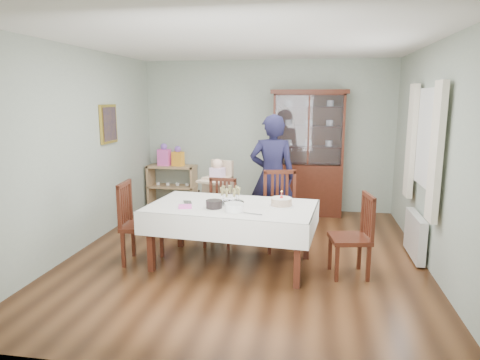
% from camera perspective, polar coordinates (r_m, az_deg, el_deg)
% --- Properties ---
extents(floor, '(5.00, 5.00, 0.00)m').
position_cam_1_polar(floor, '(5.70, 0.73, -10.06)').
color(floor, '#593319').
rests_on(floor, ground).
extents(room_shell, '(5.00, 5.00, 5.00)m').
position_cam_1_polar(room_shell, '(5.86, 1.58, 7.63)').
color(room_shell, '#9EAA99').
rests_on(room_shell, floor).
extents(dining_table, '(2.10, 1.34, 0.76)m').
position_cam_1_polar(dining_table, '(5.29, -1.11, -7.32)').
color(dining_table, '#431B10').
rests_on(dining_table, floor).
extents(china_cabinet, '(1.30, 0.48, 2.18)m').
position_cam_1_polar(china_cabinet, '(7.57, 9.06, 3.83)').
color(china_cabinet, '#431B10').
rests_on(china_cabinet, floor).
extents(sideboard, '(0.90, 0.38, 0.80)m').
position_cam_1_polar(sideboard, '(8.13, -9.00, -0.85)').
color(sideboard, tan).
rests_on(sideboard, floor).
extents(picture_frame, '(0.04, 0.48, 0.58)m').
position_cam_1_polar(picture_frame, '(6.79, -17.13, 7.15)').
color(picture_frame, gold).
rests_on(picture_frame, room_shell).
extents(window, '(0.04, 1.02, 1.22)m').
position_cam_1_polar(window, '(5.75, 23.79, 5.11)').
color(window, white).
rests_on(window, room_shell).
extents(curtain_left, '(0.07, 0.30, 1.55)m').
position_cam_1_polar(curtain_left, '(5.15, 24.69, 3.34)').
color(curtain_left, silver).
rests_on(curtain_left, room_shell).
extents(curtain_right, '(0.07, 0.30, 1.55)m').
position_cam_1_polar(curtain_right, '(6.35, 21.86, 4.81)').
color(curtain_right, silver).
rests_on(curtain_right, room_shell).
extents(radiator, '(0.10, 0.80, 0.55)m').
position_cam_1_polar(radiator, '(5.97, 22.30, -6.85)').
color(radiator, white).
rests_on(radiator, floor).
extents(chair_far_left, '(0.44, 0.44, 0.92)m').
position_cam_1_polar(chair_far_left, '(6.05, -2.68, -6.06)').
color(chair_far_left, '#431B10').
rests_on(chair_far_left, floor).
extents(chair_far_right, '(0.57, 0.57, 1.06)m').
position_cam_1_polar(chair_far_right, '(5.89, 5.54, -6.15)').
color(chair_far_right, '#431B10').
rests_on(chair_far_right, floor).
extents(chair_end_left, '(0.49, 0.49, 1.02)m').
position_cam_1_polar(chair_end_left, '(5.54, -13.03, -7.65)').
color(chair_end_left, '#431B10').
rests_on(chair_end_left, floor).
extents(chair_end_right, '(0.50, 0.50, 0.97)m').
position_cam_1_polar(chair_end_right, '(5.18, 14.52, -9.23)').
color(chair_end_right, '#431B10').
rests_on(chair_end_right, floor).
extents(woman, '(0.69, 0.48, 1.81)m').
position_cam_1_polar(woman, '(6.30, 4.32, 0.51)').
color(woman, black).
rests_on(woman, floor).
extents(high_chair, '(0.64, 0.64, 1.13)m').
position_cam_1_polar(high_chair, '(6.63, -2.98, -3.05)').
color(high_chair, black).
rests_on(high_chair, floor).
extents(champagne_tray, '(0.34, 0.34, 0.21)m').
position_cam_1_polar(champagne_tray, '(5.26, -1.31, -2.48)').
color(champagne_tray, silver).
rests_on(champagne_tray, dining_table).
extents(birthday_cake, '(0.28, 0.28, 0.20)m').
position_cam_1_polar(birthday_cake, '(5.13, 5.54, -2.98)').
color(birthday_cake, white).
rests_on(birthday_cake, dining_table).
extents(plate_stack_dark, '(0.21, 0.21, 0.09)m').
position_cam_1_polar(plate_stack_dark, '(5.05, -3.48, -3.24)').
color(plate_stack_dark, black).
rests_on(plate_stack_dark, dining_table).
extents(plate_stack_white, '(0.29, 0.29, 0.09)m').
position_cam_1_polar(plate_stack_white, '(4.90, -0.78, -3.66)').
color(plate_stack_white, white).
rests_on(plate_stack_white, dining_table).
extents(napkin_stack, '(0.19, 0.19, 0.02)m').
position_cam_1_polar(napkin_stack, '(5.12, -7.32, -3.53)').
color(napkin_stack, '#EE57BB').
rests_on(napkin_stack, dining_table).
extents(cutlery, '(0.18, 0.21, 0.01)m').
position_cam_1_polar(cutlery, '(5.34, -7.41, -2.96)').
color(cutlery, silver).
rests_on(cutlery, dining_table).
extents(cake_knife, '(0.29, 0.10, 0.01)m').
position_cam_1_polar(cake_knife, '(4.80, 1.33, -4.48)').
color(cake_knife, silver).
rests_on(cake_knife, dining_table).
extents(gift_bag_pink, '(0.23, 0.16, 0.41)m').
position_cam_1_polar(gift_bag_pink, '(8.06, -10.09, 3.21)').
color(gift_bag_pink, '#EE57BB').
rests_on(gift_bag_pink, sideboard).
extents(gift_bag_orange, '(0.23, 0.19, 0.37)m').
position_cam_1_polar(gift_bag_orange, '(7.98, -8.28, 3.06)').
color(gift_bag_orange, '#FBA527').
rests_on(gift_bag_orange, sideboard).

